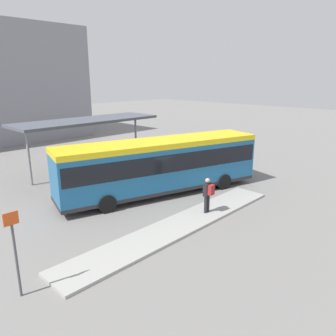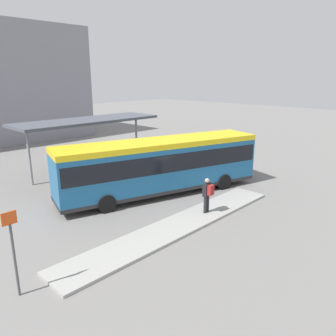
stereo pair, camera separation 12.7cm
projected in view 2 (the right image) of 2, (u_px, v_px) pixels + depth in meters
ground_plane at (161, 193)px, 19.14m from camera, size 120.00×120.00×0.00m
curb_island at (179, 225)px, 14.88m from camera, size 12.43×1.80×0.12m
city_bus at (161, 163)px, 18.65m from camera, size 12.07×5.76×3.15m
pedestrian_waiting at (208, 193)px, 15.87m from camera, size 0.44×0.46×1.76m
bicycle_yellow at (202, 152)px, 28.20m from camera, size 0.48×1.58×0.69m
bicycle_blue at (196, 150)px, 28.78m from camera, size 0.48×1.81×0.78m
station_shelter at (88, 121)px, 22.64m from camera, size 10.15×3.26×3.74m
potted_planter_near_shelter at (91, 177)px, 20.07m from camera, size 0.85×0.85×1.23m
platform_sign at (13, 250)px, 9.80m from camera, size 0.44×0.08×2.80m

